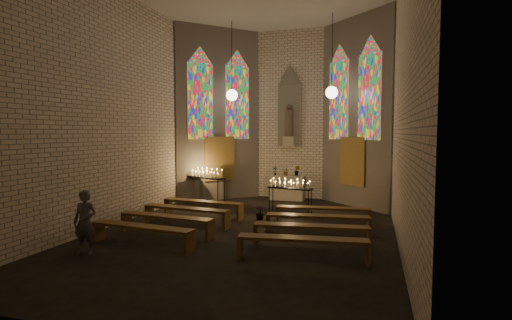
# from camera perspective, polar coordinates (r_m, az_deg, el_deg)

# --- Properties ---
(floor) EXTENTS (12.00, 12.00, 0.00)m
(floor) POSITION_cam_1_polar(r_m,az_deg,el_deg) (11.39, -1.33, -10.11)
(floor) COLOR black
(floor) RESTS_ON ground
(room) EXTENTS (8.22, 12.43, 7.00)m
(room) POSITION_cam_1_polar(r_m,az_deg,el_deg) (14.33, 2.78, 7.75)
(room) COLOR beige
(room) RESTS_ON ground
(altar) EXTENTS (1.40, 0.60, 1.00)m
(altar) POSITION_cam_1_polar(r_m,az_deg,el_deg) (16.48, 4.45, -3.95)
(altar) COLOR beige
(altar) RESTS_ON ground
(flower_vase_left) EXTENTS (0.20, 0.15, 0.36)m
(flower_vase_left) POSITION_cam_1_polar(r_m,az_deg,el_deg) (16.47, 2.76, -1.57)
(flower_vase_left) COLOR #4C723F
(flower_vase_left) RESTS_ON altar
(flower_vase_center) EXTENTS (0.35, 0.32, 0.33)m
(flower_vase_center) POSITION_cam_1_polar(r_m,az_deg,el_deg) (16.36, 4.31, -1.66)
(flower_vase_center) COLOR #4C723F
(flower_vase_center) RESTS_ON altar
(flower_vase_right) EXTENTS (0.25, 0.21, 0.41)m
(flower_vase_right) POSITION_cam_1_polar(r_m,az_deg,el_deg) (16.42, 5.88, -1.51)
(flower_vase_right) COLOR #4C723F
(flower_vase_right) RESTS_ON altar
(aisle_flower_pot) EXTENTS (0.32, 0.32, 0.45)m
(aisle_flower_pot) POSITION_cam_1_polar(r_m,az_deg,el_deg) (12.77, 0.57, -7.53)
(aisle_flower_pot) COLOR #4C723F
(aisle_flower_pot) RESTS_ON ground
(votive_stand_left) EXTENTS (1.82, 1.07, 1.32)m
(votive_stand_left) POSITION_cam_1_polar(r_m,az_deg,el_deg) (15.51, -7.29, -2.13)
(votive_stand_left) COLOR black
(votive_stand_left) RESTS_ON ground
(votive_stand_right) EXTENTS (1.57, 0.68, 1.12)m
(votive_stand_right) POSITION_cam_1_polar(r_m,az_deg,el_deg) (13.57, 4.89, -3.69)
(votive_stand_right) COLOR black
(votive_stand_right) RESTS_ON ground
(pew_left_0) EXTENTS (2.80, 0.71, 0.53)m
(pew_left_0) POSITION_cam_1_polar(r_m,az_deg,el_deg) (13.25, -7.62, -6.21)
(pew_left_0) COLOR brown
(pew_left_0) RESTS_ON ground
(pew_right_0) EXTENTS (2.80, 0.71, 0.53)m
(pew_right_0) POSITION_cam_1_polar(r_m,az_deg,el_deg) (12.22, 9.53, -7.11)
(pew_right_0) COLOR brown
(pew_right_0) RESTS_ON ground
(pew_left_1) EXTENTS (2.80, 0.71, 0.53)m
(pew_left_1) POSITION_cam_1_polar(r_m,az_deg,el_deg) (12.19, -9.93, -7.14)
(pew_left_1) COLOR brown
(pew_left_1) RESTS_ON ground
(pew_right_1) EXTENTS (2.80, 0.71, 0.53)m
(pew_right_1) POSITION_cam_1_polar(r_m,az_deg,el_deg) (11.06, 8.78, -8.28)
(pew_right_1) COLOR brown
(pew_right_1) RESTS_ON ground
(pew_left_2) EXTENTS (2.80, 0.71, 0.53)m
(pew_left_2) POSITION_cam_1_polar(r_m,az_deg,el_deg) (11.15, -12.69, -8.23)
(pew_left_2) COLOR brown
(pew_left_2) RESTS_ON ground
(pew_right_2) EXTENTS (2.80, 0.71, 0.53)m
(pew_right_2) POSITION_cam_1_polar(r_m,az_deg,el_deg) (9.90, 7.85, -9.73)
(pew_right_2) COLOR brown
(pew_right_2) RESTS_ON ground
(pew_left_3) EXTENTS (2.80, 0.71, 0.53)m
(pew_left_3) POSITION_cam_1_polar(r_m,az_deg,el_deg) (10.14, -16.02, -9.51)
(pew_left_3) COLOR brown
(pew_left_3) RESTS_ON ground
(pew_right_3) EXTENTS (2.80, 0.71, 0.53)m
(pew_right_3) POSITION_cam_1_polar(r_m,az_deg,el_deg) (8.75, 6.66, -11.56)
(pew_right_3) COLOR brown
(pew_right_3) RESTS_ON ground
(visitor) EXTENTS (0.58, 0.43, 1.46)m
(visitor) POSITION_cam_1_polar(r_m,az_deg,el_deg) (9.96, -23.24, -8.17)
(visitor) COLOR #4D4E57
(visitor) RESTS_ON ground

